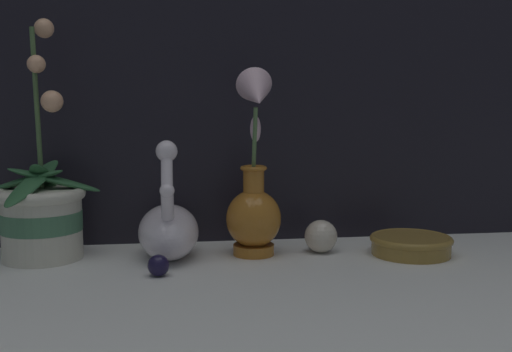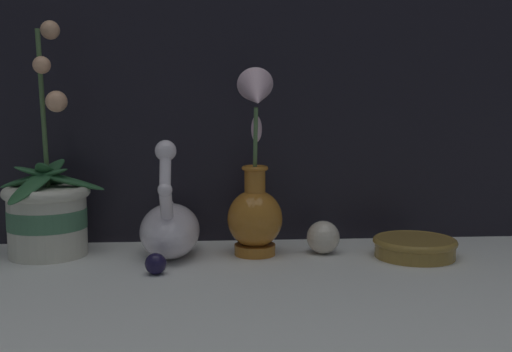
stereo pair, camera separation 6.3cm
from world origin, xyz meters
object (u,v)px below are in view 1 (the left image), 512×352
object	(u,v)px
glass_sphere	(321,236)
blue_vase	(254,193)
amber_dish	(411,244)
swan_figurine	(168,228)
orchid_potted_plant	(42,212)

from	to	relation	value
glass_sphere	blue_vase	bearing A→B (deg)	-176.31
glass_sphere	amber_dish	world-z (taller)	glass_sphere
blue_vase	amber_dish	size ratio (longest dim) A/B	2.26
swan_figurine	glass_sphere	xyz separation A→B (m)	(0.26, 0.00, -0.02)
amber_dish	blue_vase	bearing A→B (deg)	174.16
orchid_potted_plant	glass_sphere	distance (m)	0.47
orchid_potted_plant	blue_vase	world-z (taller)	orchid_potted_plant
swan_figurine	amber_dish	xyz separation A→B (m)	(0.41, -0.03, -0.03)
orchid_potted_plant	amber_dish	xyz separation A→B (m)	(0.62, -0.06, -0.06)
blue_vase	glass_sphere	distance (m)	0.14
blue_vase	glass_sphere	xyz separation A→B (m)	(0.12, 0.01, -0.08)
glass_sphere	amber_dish	bearing A→B (deg)	-13.15
orchid_potted_plant	glass_sphere	xyz separation A→B (m)	(0.47, -0.02, -0.05)
orchid_potted_plant	swan_figurine	xyz separation A→B (m)	(0.21, -0.02, -0.03)
swan_figurine	glass_sphere	world-z (taller)	swan_figurine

